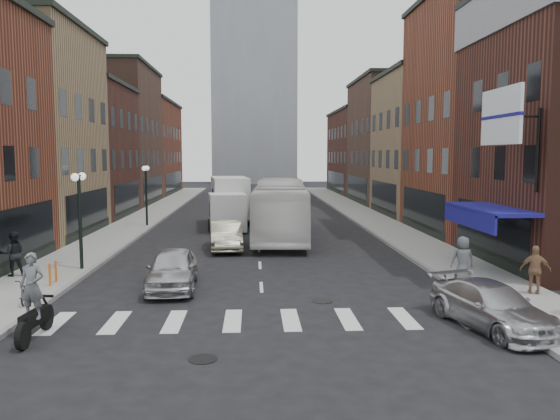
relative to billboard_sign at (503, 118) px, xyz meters
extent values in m
plane|color=black|center=(-8.59, -0.50, -6.13)|extent=(160.00, 160.00, 0.00)
cube|color=gray|center=(-17.09, 21.50, -6.06)|extent=(3.00, 74.00, 0.15)
cube|color=gray|center=(-0.09, 21.50, -6.06)|extent=(3.00, 74.00, 0.15)
cube|color=gray|center=(-15.59, 21.50, -6.13)|extent=(0.20, 74.00, 0.16)
cube|color=gray|center=(-1.59, 21.50, -6.13)|extent=(0.20, 74.00, 0.16)
cube|color=silver|center=(-8.59, -3.50, -6.13)|extent=(12.00, 2.20, 0.01)
cube|color=black|center=(-18.61, 4.00, -4.53)|extent=(0.08, 7.20, 2.20)
cube|color=black|center=(-18.61, 13.50, -4.53)|extent=(0.08, 8.00, 2.20)
cube|color=#421E17|center=(-23.59, 23.50, -1.13)|extent=(10.00, 10.00, 10.00)
cube|color=black|center=(-18.61, 23.50, -4.53)|extent=(0.08, 8.00, 2.20)
cube|color=black|center=(-23.59, 23.50, 4.02)|extent=(10.30, 10.20, 0.30)
cube|color=#4C3126|center=(-23.59, 34.50, 0.37)|extent=(10.00, 12.00, 13.00)
cube|color=black|center=(-18.61, 34.50, -4.53)|extent=(0.08, 9.60, 2.20)
cube|color=black|center=(-23.59, 34.50, 7.02)|extent=(10.30, 12.20, 0.30)
cube|color=brown|center=(-23.59, 48.50, -0.63)|extent=(10.00, 16.00, 11.00)
cube|color=black|center=(-18.61, 48.50, -4.53)|extent=(0.08, 12.80, 2.20)
cube|color=black|center=(-23.59, 48.50, 5.02)|extent=(10.30, 16.20, 0.30)
cube|color=black|center=(1.43, 4.00, -4.53)|extent=(0.08, 7.20, 2.20)
cube|color=brown|center=(6.41, 13.50, 0.87)|extent=(10.00, 10.00, 14.00)
cube|color=black|center=(1.43, 13.50, -4.53)|extent=(0.08, 8.00, 2.20)
cube|color=#9B7F55|center=(6.41, 23.50, -0.63)|extent=(10.00, 10.00, 11.00)
cube|color=black|center=(1.43, 23.50, -4.53)|extent=(0.08, 8.00, 2.20)
cube|color=black|center=(6.41, 23.50, 5.02)|extent=(10.30, 10.20, 0.30)
cube|color=#4C3126|center=(6.41, 34.50, -0.13)|extent=(10.00, 12.00, 12.00)
cube|color=black|center=(1.43, 34.50, -4.53)|extent=(0.08, 9.60, 2.20)
cube|color=black|center=(6.41, 34.50, 6.02)|extent=(10.30, 12.20, 0.30)
cube|color=#421E17|center=(6.41, 48.50, -1.13)|extent=(10.00, 16.00, 10.00)
cube|color=black|center=(1.43, 48.50, -4.53)|extent=(0.08, 12.80, 2.20)
cube|color=black|center=(6.41, 48.50, 4.02)|extent=(10.30, 16.20, 0.30)
cube|color=navy|center=(0.51, 2.00, -3.43)|extent=(1.80, 5.00, 0.15)
cube|color=navy|center=(-0.34, 2.00, -3.78)|extent=(0.10, 5.00, 0.70)
cylinder|color=black|center=(1.31, 0.00, -1.13)|extent=(0.12, 0.12, 3.00)
cylinder|color=black|center=(0.61, 0.00, 0.07)|extent=(1.40, 0.08, 0.08)
cube|color=silver|center=(-0.09, 0.00, 0.07)|extent=(0.12, 3.00, 2.00)
cube|color=#9399A0|center=(-8.59, 77.50, 18.87)|extent=(14.00, 14.00, 50.00)
cylinder|color=black|center=(-15.99, 3.50, -4.13)|extent=(0.14, 0.14, 4.00)
cylinder|color=black|center=(-15.99, 3.50, -2.13)|extent=(0.06, 0.90, 0.06)
sphere|color=white|center=(-15.99, 3.05, -2.18)|extent=(0.32, 0.32, 0.32)
sphere|color=white|center=(-15.99, 3.95, -2.18)|extent=(0.32, 0.32, 0.32)
cylinder|color=black|center=(-15.99, 17.50, -4.13)|extent=(0.14, 0.14, 4.00)
cylinder|color=black|center=(-15.99, 17.50, -2.13)|extent=(0.06, 0.90, 0.06)
sphere|color=white|center=(-15.99, 17.05, -2.18)|extent=(0.32, 0.32, 0.32)
sphere|color=white|center=(-15.99, 17.95, -2.18)|extent=(0.32, 0.32, 0.32)
cylinder|color=#D8590C|center=(-16.19, 0.50, -5.58)|extent=(0.08, 0.08, 0.80)
cylinder|color=#D8590C|center=(-16.19, 1.10, -5.58)|extent=(0.08, 0.08, 0.80)
cube|color=silver|center=(-10.49, 15.09, -4.88)|extent=(2.52, 2.68, 2.32)
cube|color=black|center=(-10.49, 15.09, -4.65)|extent=(2.41, 1.58, 1.02)
cube|color=silver|center=(-10.49, 18.61, -4.18)|extent=(2.91, 5.08, 2.69)
cube|color=navy|center=(-10.49, 18.61, -4.18)|extent=(2.57, 2.14, 1.11)
cube|color=black|center=(-10.49, 18.43, -5.72)|extent=(2.79, 6.25, 0.32)
cylinder|color=black|center=(-11.56, 15.27, -5.72)|extent=(0.26, 0.84, 0.84)
cylinder|color=black|center=(-9.43, 15.27, -5.72)|extent=(0.26, 0.84, 0.84)
cylinder|color=black|center=(-11.56, 18.43, -5.72)|extent=(0.26, 0.84, 0.84)
cylinder|color=black|center=(-9.43, 18.43, -5.72)|extent=(0.26, 0.84, 0.84)
cylinder|color=black|center=(-11.56, 20.29, -5.72)|extent=(0.26, 0.84, 0.84)
cylinder|color=black|center=(-9.43, 20.29, -5.72)|extent=(0.26, 0.84, 0.84)
cylinder|color=black|center=(-14.63, -4.04, -5.78)|extent=(0.15, 0.70, 0.70)
cylinder|color=black|center=(-14.63, -5.62, -5.78)|extent=(0.15, 0.70, 0.70)
cube|color=black|center=(-14.63, -4.83, -5.55)|extent=(0.39, 1.29, 0.37)
cube|color=black|center=(-14.63, -4.25, -5.13)|extent=(0.59, 0.12, 0.06)
imported|color=#5A5E62|center=(-14.63, -4.94, -4.68)|extent=(0.68, 0.48, 1.75)
imported|color=white|center=(-7.28, 12.41, -4.42)|extent=(3.52, 12.42, 3.42)
imported|color=silver|center=(-11.81, 0.45, -5.40)|extent=(1.95, 4.36, 1.46)
imported|color=#B9B296|center=(-10.27, 8.65, -5.41)|extent=(1.89, 4.52, 1.45)
imported|color=#B7B7BC|center=(-2.22, -4.53, -5.50)|extent=(2.77, 4.63, 1.26)
imported|color=black|center=(-16.09, -1.69, -5.58)|extent=(0.77, 1.58, 0.80)
imported|color=black|center=(-18.19, 2.24, -5.11)|extent=(0.97, 0.78, 1.74)
imported|color=#8E6848|center=(0.66, -1.44, -5.16)|extent=(1.08, 0.83, 1.65)
imported|color=#525559|center=(-1.19, 0.26, -5.12)|extent=(0.85, 0.56, 1.72)
camera|label=1|loc=(-8.87, -19.12, -1.28)|focal=35.00mm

